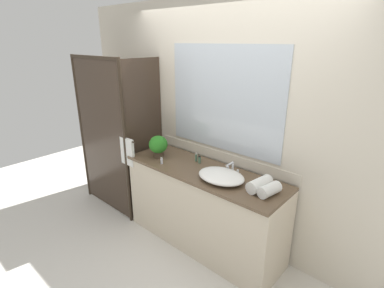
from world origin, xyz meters
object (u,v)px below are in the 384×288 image
object	(u,v)px
amenity_bottle_lotion	(199,160)
rolled_towel_middle	(260,184)
amenity_bottle_shampoo	(162,161)
sink_basin	(221,176)
faucet	(232,170)
amenity_bottle_conditioner	(196,157)
rolled_towel_near_edge	(269,190)
potted_plant	(158,145)

from	to	relation	value
amenity_bottle_lotion	rolled_towel_middle	xyz separation A→B (m)	(0.80, -0.11, 0.02)
amenity_bottle_shampoo	rolled_towel_middle	xyz separation A→B (m)	(1.09, 0.18, 0.02)
sink_basin	faucet	size ratio (longest dim) A/B	2.79
sink_basin	amenity_bottle_conditioner	bearing A→B (deg)	158.57
amenity_bottle_conditioner	amenity_bottle_lotion	distance (m)	0.06
rolled_towel_near_edge	sink_basin	bearing A→B (deg)	-174.99
faucet	amenity_bottle_shampoo	distance (m)	0.77
amenity_bottle_shampoo	rolled_towel_near_edge	bearing A→B (deg)	7.47
faucet	rolled_towel_middle	bearing A→B (deg)	-17.58
potted_plant	amenity_bottle_lotion	bearing A→B (deg)	22.05
faucet	amenity_bottle_conditioner	world-z (taller)	faucet
faucet	amenity_bottle_conditioner	distance (m)	0.48
faucet	amenity_bottle_lotion	bearing A→B (deg)	-178.86
amenity_bottle_shampoo	rolled_towel_middle	distance (m)	1.10
potted_plant	rolled_towel_near_edge	distance (m)	1.37
sink_basin	rolled_towel_near_edge	world-z (taller)	rolled_towel_near_edge
rolled_towel_middle	amenity_bottle_lotion	bearing A→B (deg)	172.14
potted_plant	amenity_bottle_shampoo	xyz separation A→B (m)	(0.17, -0.11, -0.11)
amenity_bottle_shampoo	rolled_towel_middle	size ratio (longest dim) A/B	0.29
potted_plant	amenity_bottle_conditioner	distance (m)	0.46
potted_plant	amenity_bottle_conditioner	size ratio (longest dim) A/B	2.66
amenity_bottle_conditioner	potted_plant	bearing A→B (deg)	-153.60
amenity_bottle_conditioner	rolled_towel_near_edge	world-z (taller)	rolled_towel_near_edge
faucet	rolled_towel_middle	xyz separation A→B (m)	(0.37, -0.12, 0.01)
faucet	potted_plant	size ratio (longest dim) A/B	0.67
rolled_towel_middle	sink_basin	bearing A→B (deg)	-169.90
amenity_bottle_conditioner	amenity_bottle_lotion	size ratio (longest dim) A/B	1.18
amenity_bottle_shampoo	amenity_bottle_conditioner	bearing A→B (deg)	52.67
amenity_bottle_lotion	rolled_towel_near_edge	bearing A→B (deg)	-8.41
sink_basin	amenity_bottle_conditioner	distance (m)	0.52
amenity_bottle_conditioner	rolled_towel_near_edge	bearing A→B (deg)	-8.64
sink_basin	amenity_bottle_conditioner	size ratio (longest dim) A/B	4.95
rolled_towel_near_edge	rolled_towel_middle	world-z (taller)	rolled_towel_middle
rolled_towel_near_edge	amenity_bottle_lotion	bearing A→B (deg)	171.59
amenity_bottle_conditioner	amenity_bottle_lotion	bearing A→B (deg)	-12.06
amenity_bottle_shampoo	rolled_towel_middle	world-z (taller)	rolled_towel_middle
potted_plant	amenity_bottle_shampoo	size ratio (longest dim) A/B	3.46
potted_plant	rolled_towel_near_edge	xyz separation A→B (m)	(1.36, 0.05, -0.09)
potted_plant	faucet	bearing A→B (deg)	12.40
amenity_bottle_lotion	sink_basin	bearing A→B (deg)	-22.65
faucet	amenity_bottle_shampoo	size ratio (longest dim) A/B	2.31
amenity_bottle_shampoo	rolled_towel_near_edge	distance (m)	1.21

